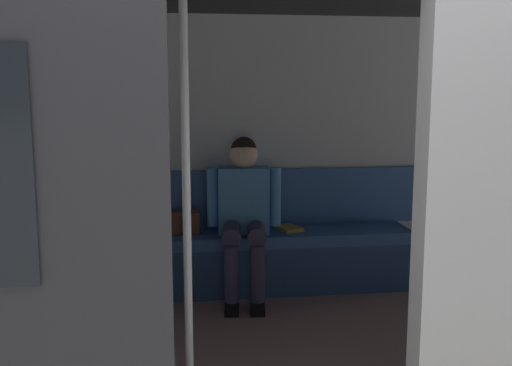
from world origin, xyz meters
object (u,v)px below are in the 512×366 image
(person_seated, at_px, (244,206))
(grab_pole_door, at_px, (187,211))
(handbag, at_px, (182,222))
(bench_seat, at_px, (233,248))
(book, at_px, (289,228))
(train_car, at_px, (242,100))

(person_seated, distance_m, grab_pole_door, 1.96)
(handbag, height_order, grab_pole_door, grab_pole_door)
(bench_seat, bearing_deg, book, -171.53)
(person_seated, distance_m, handbag, 0.49)
(book, height_order, grab_pole_door, grab_pole_door)
(person_seated, height_order, handbag, person_seated)
(bench_seat, distance_m, book, 0.46)
(train_car, height_order, bench_seat, train_car)
(handbag, relative_size, book, 1.18)
(train_car, relative_size, handbag, 24.62)
(train_car, distance_m, person_seated, 1.34)
(bench_seat, xyz_separation_m, person_seated, (-0.08, 0.05, 0.33))
(train_car, height_order, book, train_car)
(book, xyz_separation_m, grab_pole_door, (0.82, 1.99, 0.56))
(book, bearing_deg, handbag, -17.91)
(train_car, height_order, person_seated, train_car)
(handbag, xyz_separation_m, book, (-0.82, 0.00, -0.07))
(train_car, xyz_separation_m, handbag, (0.33, -1.19, -0.94))
(handbag, distance_m, grab_pole_door, 2.05)
(person_seated, relative_size, handbag, 4.59)
(train_car, xyz_separation_m, book, (-0.49, -1.18, -1.01))
(book, bearing_deg, train_car, 49.75)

